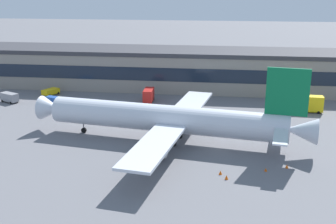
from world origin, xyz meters
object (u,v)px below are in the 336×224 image
traffic_cone_1 (220,172)px  traffic_cone_2 (227,177)px  pushback_tractor (51,91)px  traffic_cone_3 (266,169)px  crew_van (9,97)px  stair_truck (149,95)px  traffic_cone_0 (287,166)px  airliner (170,119)px  catering_truck (307,103)px  follow_me_car (54,100)px

traffic_cone_1 → traffic_cone_2: (1.01, -1.76, 0.02)m
pushback_tractor → traffic_cone_3: 72.47m
crew_van → traffic_cone_2: (58.35, -39.92, -1.09)m
traffic_cone_3 → crew_van: bearing=151.1°
stair_truck → crew_van: (-37.32, -5.36, -0.52)m
traffic_cone_0 → traffic_cone_3: size_ratio=1.11×
traffic_cone_0 → traffic_cone_1: (-11.42, -4.16, 0.01)m
airliner → pushback_tractor: airliner is taller
stair_truck → pushback_tractor: size_ratio=1.12×
stair_truck → traffic_cone_3: stair_truck is taller
traffic_cone_3 → catering_truck: bearing=70.5°
pushback_tractor → traffic_cone_2: bearing=-44.2°
follow_me_car → traffic_cone_3: size_ratio=7.72×
traffic_cone_2 → traffic_cone_3: bearing=31.5°
pushback_tractor → traffic_cone_0: (60.70, -42.97, -0.70)m
catering_truck → follow_me_car: bearing=-179.2°
airliner → traffic_cone_3: 22.18m
airliner → traffic_cone_2: 20.20m
airliner → traffic_cone_1: size_ratio=81.42×
crew_van → airliner: bearing=-27.0°
traffic_cone_0 → crew_van: bearing=153.7°
traffic_cone_1 → traffic_cone_3: traffic_cone_1 is taller
crew_van → pushback_tractor: bearing=48.1°
catering_truck → traffic_cone_3: catering_truck is taller
traffic_cone_0 → pushback_tractor: bearing=144.7°
stair_truck → traffic_cone_3: 49.67m
airliner → follow_me_car: airliner is taller
follow_me_car → pushback_tractor: size_ratio=0.88×
stair_truck → pushback_tractor: stair_truck is taller
airliner → traffic_cone_0: bearing=-24.8°
crew_van → follow_me_car: bearing=1.3°
follow_me_car → traffic_cone_2: (45.93, -40.20, -0.72)m
pushback_tractor → traffic_cone_0: size_ratio=7.91×
crew_van → stair_truck: bearing=8.2°
traffic_cone_3 → pushback_tractor: bearing=141.8°
stair_truck → traffic_cone_0: 50.41m
stair_truck → catering_truck: size_ratio=0.84×
airliner → traffic_cone_3: bearing=-33.3°
airliner → follow_me_car: (-34.45, 24.19, -3.74)m
crew_van → traffic_cone_0: crew_van is taller
airliner → pushback_tractor: bearing=139.7°
pushback_tractor → traffic_cone_1: size_ratio=7.72×
pushback_tractor → traffic_cone_1: pushback_tractor is taller
follow_me_car → crew_van: crew_van is taller
stair_truck → traffic_cone_1: (20.02, -43.52, -1.63)m
airliner → traffic_cone_2: bearing=-54.3°
traffic_cone_1 → traffic_cone_3: bearing=16.9°
traffic_cone_0 → traffic_cone_1: bearing=-160.0°
crew_van → traffic_cone_3: 74.24m
traffic_cone_2 → catering_truck: bearing=64.3°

